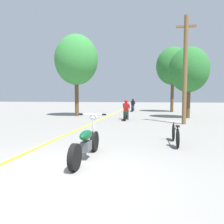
{
  "coord_description": "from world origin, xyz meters",
  "views": [
    {
      "loc": [
        1.64,
        -3.54,
        1.55
      ],
      "look_at": [
        0.03,
        5.15,
        0.9
      ],
      "focal_mm": 32.0,
      "sensor_mm": 36.0,
      "label": 1
    }
  ],
  "objects_px": {
    "bicycle_parked": "(175,134)",
    "motorcycle_foreground": "(87,142)",
    "roadside_tree_right_near": "(189,70)",
    "motorcycle_rider_far": "(133,106)",
    "motorcycle_rider_lead": "(126,112)",
    "roadside_tree_left": "(76,60)",
    "utility_pole": "(185,69)",
    "roadside_tree_right_far": "(173,66)"
  },
  "relations": [
    {
      "from": "motorcycle_rider_lead",
      "to": "roadside_tree_left",
      "type": "bearing_deg",
      "value": 154.96
    },
    {
      "from": "bicycle_parked",
      "to": "utility_pole",
      "type": "bearing_deg",
      "value": 77.82
    },
    {
      "from": "utility_pole",
      "to": "roadside_tree_right_far",
      "type": "relative_size",
      "value": 0.9
    },
    {
      "from": "motorcycle_foreground",
      "to": "bicycle_parked",
      "type": "xyz_separation_m",
      "value": [
        2.41,
        2.06,
        -0.11
      ]
    },
    {
      "from": "motorcycle_foreground",
      "to": "motorcycle_rider_lead",
      "type": "bearing_deg",
      "value": 90.09
    },
    {
      "from": "roadside_tree_right_near",
      "to": "bicycle_parked",
      "type": "distance_m",
      "value": 9.61
    },
    {
      "from": "roadside_tree_right_near",
      "to": "motorcycle_foreground",
      "type": "height_order",
      "value": "roadside_tree_right_near"
    },
    {
      "from": "bicycle_parked",
      "to": "roadside_tree_left",
      "type": "bearing_deg",
      "value": 127.13
    },
    {
      "from": "roadside_tree_left",
      "to": "motorcycle_rider_lead",
      "type": "height_order",
      "value": "roadside_tree_left"
    },
    {
      "from": "utility_pole",
      "to": "motorcycle_rider_lead",
      "type": "xyz_separation_m",
      "value": [
        -3.55,
        1.68,
        -2.61
      ]
    },
    {
      "from": "roadside_tree_right_far",
      "to": "bicycle_parked",
      "type": "bearing_deg",
      "value": -95.8
    },
    {
      "from": "bicycle_parked",
      "to": "motorcycle_foreground",
      "type": "bearing_deg",
      "value": -139.39
    },
    {
      "from": "utility_pole",
      "to": "motorcycle_rider_far",
      "type": "xyz_separation_m",
      "value": [
        -3.76,
        10.33,
        -2.61
      ]
    },
    {
      "from": "utility_pole",
      "to": "motorcycle_rider_lead",
      "type": "distance_m",
      "value": 4.72
    },
    {
      "from": "motorcycle_foreground",
      "to": "motorcycle_rider_lead",
      "type": "xyz_separation_m",
      "value": [
        -0.01,
        8.96,
        0.1
      ]
    },
    {
      "from": "roadside_tree_left",
      "to": "bicycle_parked",
      "type": "xyz_separation_m",
      "value": [
        6.75,
        -8.92,
        -4.26
      ]
    },
    {
      "from": "motorcycle_rider_far",
      "to": "bicycle_parked",
      "type": "relative_size",
      "value": 1.3
    },
    {
      "from": "motorcycle_rider_lead",
      "to": "motorcycle_rider_far",
      "type": "xyz_separation_m",
      "value": [
        -0.21,
        8.65,
        -0.0
      ]
    },
    {
      "from": "motorcycle_foreground",
      "to": "motorcycle_rider_far",
      "type": "xyz_separation_m",
      "value": [
        -0.23,
        17.61,
        0.09
      ]
    },
    {
      "from": "utility_pole",
      "to": "bicycle_parked",
      "type": "distance_m",
      "value": 6.03
    },
    {
      "from": "roadside_tree_left",
      "to": "motorcycle_foreground",
      "type": "relative_size",
      "value": 3.12
    },
    {
      "from": "utility_pole",
      "to": "roadside_tree_right_far",
      "type": "height_order",
      "value": "roadside_tree_right_far"
    },
    {
      "from": "roadside_tree_left",
      "to": "bicycle_parked",
      "type": "distance_m",
      "value": 11.97
    },
    {
      "from": "utility_pole",
      "to": "bicycle_parked",
      "type": "xyz_separation_m",
      "value": [
        -1.13,
        -5.22,
        -2.82
      ]
    },
    {
      "from": "utility_pole",
      "to": "roadside_tree_right_near",
      "type": "distance_m",
      "value": 3.74
    },
    {
      "from": "utility_pole",
      "to": "roadside_tree_right_near",
      "type": "xyz_separation_m",
      "value": [
        0.87,
        3.62,
        0.41
      ]
    },
    {
      "from": "utility_pole",
      "to": "motorcycle_foreground",
      "type": "height_order",
      "value": "utility_pole"
    },
    {
      "from": "roadside_tree_right_near",
      "to": "bicycle_parked",
      "type": "xyz_separation_m",
      "value": [
        -1.99,
        -8.83,
        -3.23
      ]
    },
    {
      "from": "roadside_tree_right_near",
      "to": "motorcycle_rider_lead",
      "type": "relative_size",
      "value": 2.6
    },
    {
      "from": "motorcycle_rider_far",
      "to": "bicycle_parked",
      "type": "height_order",
      "value": "motorcycle_rider_far"
    },
    {
      "from": "roadside_tree_right_far",
      "to": "motorcycle_rider_far",
      "type": "xyz_separation_m",
      "value": [
        -4.17,
        0.38,
        -4.28
      ]
    },
    {
      "from": "roadside_tree_left",
      "to": "motorcycle_rider_far",
      "type": "relative_size",
      "value": 3.04
    },
    {
      "from": "roadside_tree_right_near",
      "to": "motorcycle_rider_far",
      "type": "xyz_separation_m",
      "value": [
        -4.62,
        6.71,
        -3.03
      ]
    },
    {
      "from": "roadside_tree_right_near",
      "to": "motorcycle_rider_far",
      "type": "distance_m",
      "value": 8.7
    },
    {
      "from": "motorcycle_rider_lead",
      "to": "bicycle_parked",
      "type": "distance_m",
      "value": 7.31
    },
    {
      "from": "roadside_tree_right_far",
      "to": "bicycle_parked",
      "type": "distance_m",
      "value": 15.89
    },
    {
      "from": "roadside_tree_right_near",
      "to": "motorcycle_rider_far",
      "type": "height_order",
      "value": "roadside_tree_right_near"
    },
    {
      "from": "motorcycle_foreground",
      "to": "motorcycle_rider_lead",
      "type": "relative_size",
      "value": 1.05
    },
    {
      "from": "utility_pole",
      "to": "motorcycle_foreground",
      "type": "xyz_separation_m",
      "value": [
        -3.53,
        -7.28,
        -2.71
      ]
    },
    {
      "from": "roadside_tree_left",
      "to": "roadside_tree_right_far",
      "type": "bearing_deg",
      "value": 36.97
    },
    {
      "from": "roadside_tree_left",
      "to": "bicycle_parked",
      "type": "height_order",
      "value": "roadside_tree_left"
    },
    {
      "from": "roadside_tree_left",
      "to": "motorcycle_rider_lead",
      "type": "bearing_deg",
      "value": -25.04
    }
  ]
}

